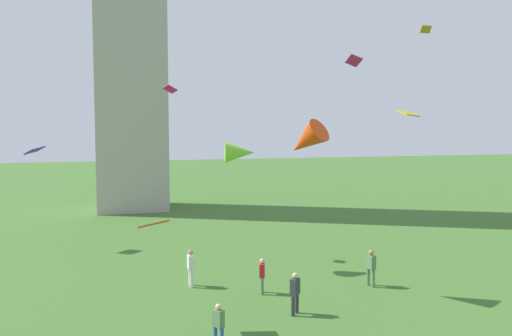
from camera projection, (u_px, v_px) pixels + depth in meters
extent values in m
cylinder|color=#51754C|center=(262.00, 286.00, 24.22)|extent=(0.15, 0.15, 0.80)
cylinder|color=#51754C|center=(262.00, 284.00, 24.58)|extent=(0.15, 0.15, 0.80)
cube|color=red|center=(262.00, 270.00, 24.34)|extent=(0.37, 0.49, 0.63)
sphere|color=#D8AD84|center=(262.00, 261.00, 24.31)|extent=(0.23, 0.23, 0.23)
cylinder|color=silver|center=(190.00, 277.00, 25.67)|extent=(0.16, 0.16, 0.87)
cylinder|color=silver|center=(192.00, 279.00, 25.30)|extent=(0.16, 0.16, 0.87)
cube|color=silver|center=(191.00, 262.00, 25.42)|extent=(0.29, 0.48, 0.69)
sphere|color=#A37556|center=(191.00, 252.00, 25.39)|extent=(0.25, 0.25, 0.25)
cylinder|color=#2D3338|center=(297.00, 303.00, 21.82)|extent=(0.16, 0.16, 0.85)
cylinder|color=#2D3338|center=(293.00, 306.00, 21.49)|extent=(0.16, 0.16, 0.85)
cube|color=#2D3338|center=(295.00, 287.00, 21.60)|extent=(0.51, 0.51, 0.67)
sphere|color=#D8AD84|center=(295.00, 276.00, 21.56)|extent=(0.25, 0.25, 0.25)
cylinder|color=#235693|center=(215.00, 336.00, 18.51)|extent=(0.14, 0.14, 0.76)
cube|color=#51754C|center=(218.00, 318.00, 18.34)|extent=(0.41, 0.47, 0.60)
sphere|color=#D8AD84|center=(218.00, 307.00, 18.31)|extent=(0.22, 0.22, 0.22)
cylinder|color=#51754C|center=(368.00, 276.00, 25.70)|extent=(0.16, 0.16, 0.86)
cylinder|color=#51754C|center=(373.00, 279.00, 25.35)|extent=(0.16, 0.16, 0.86)
cube|color=#51754C|center=(371.00, 262.00, 25.47)|extent=(0.34, 0.50, 0.68)
sphere|color=#A37556|center=(371.00, 253.00, 25.43)|extent=(0.25, 0.25, 0.25)
cone|color=#72C82C|center=(240.00, 152.00, 28.52)|extent=(1.81, 1.42, 1.18)
cube|color=#C38423|center=(426.00, 29.00, 32.28)|extent=(0.86, 0.99, 0.41)
cube|color=#BD1D6D|center=(354.00, 61.00, 33.31)|extent=(0.86, 1.29, 0.73)
cube|color=#B59B07|center=(408.00, 113.00, 37.90)|extent=(1.19, 1.60, 0.57)
cube|color=#441ADB|center=(35.00, 150.00, 33.32)|extent=(1.30, 1.42, 0.54)
cone|color=red|center=(306.00, 141.00, 24.33)|extent=(2.24, 2.49, 2.03)
cube|color=#BA430B|center=(154.00, 224.00, 19.96)|extent=(1.27, 0.98, 0.42)
cube|color=#E0177C|center=(170.00, 89.00, 31.41)|extent=(0.94, 0.77, 0.51)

